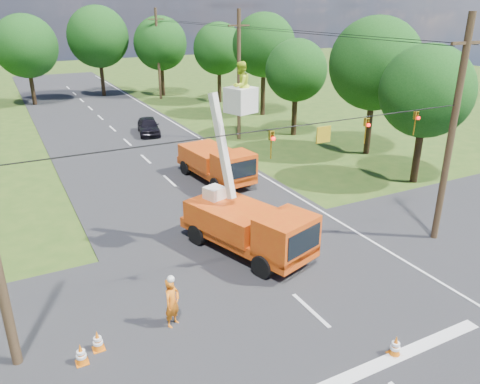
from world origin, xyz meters
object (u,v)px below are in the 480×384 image
second_truck (217,163)px  distant_car (148,126)px  traffic_cone_1 (395,346)px  tree_right_d (264,45)px  ground_worker (172,303)px  traffic_cone_5 (81,354)px  pole_right_near (452,132)px  tree_far_c (160,43)px  bucket_truck (249,216)px  tree_right_a (426,92)px  tree_right_e (219,49)px  tree_right_c (296,71)px  pole_right_far (158,54)px  traffic_cone_3 (225,196)px  tree_far_b (98,37)px  tree_right_b (375,64)px  pole_right_mid (239,75)px  tree_far_a (26,46)px  traffic_cone_2 (239,227)px  traffic_cone_6 (214,159)px

second_truck → distant_car: second_truck is taller
traffic_cone_1 → tree_right_d: (13.81, 32.07, 6.32)m
ground_worker → traffic_cone_5: (-3.12, -0.48, -0.55)m
traffic_cone_5 → pole_right_near: pole_right_near is taller
ground_worker → tree_far_c: size_ratio=0.20×
second_truck → ground_worker: 14.17m
bucket_truck → tree_right_a: tree_right_a is taller
distant_car → tree_right_e: bearing=53.1°
second_truck → traffic_cone_5: (-10.42, -12.62, -0.83)m
ground_worker → traffic_cone_5: 3.20m
tree_right_c → tree_right_a: bearing=-88.7°
second_truck → pole_right_far: 29.18m
traffic_cone_1 → traffic_cone_3: same height
tree_right_d → tree_far_c: (-5.30, 15.00, -0.62)m
pole_right_near → tree_far_b: size_ratio=0.97×
pole_right_near → tree_right_b: (6.50, 12.00, 1.33)m
tree_right_c → tree_far_b: tree_far_b is taller
ground_worker → tree_right_d: size_ratio=0.19×
pole_right_mid → ground_worker: bearing=-122.7°
traffic_cone_5 → pole_right_near: bearing=3.3°
second_truck → tree_right_c: tree_right_c is taller
traffic_cone_3 → tree_far_a: (-6.63, 34.56, 5.83)m
tree_right_a → tree_right_b: size_ratio=0.86×
pole_right_near → tree_far_b: (-5.50, 45.00, 1.70)m
pole_right_far → tree_right_a: (5.00, -34.00, 0.46)m
distant_car → tree_right_d: 13.98m
traffic_cone_2 → pole_right_mid: pole_right_mid is taller
second_truck → tree_far_a: bearing=98.0°
ground_worker → tree_right_a: (18.13, 6.47, 4.66)m
pole_right_far → tree_far_a: 13.87m
tree_far_a → tree_far_c: size_ratio=1.04×
bucket_truck → tree_right_e: bearing=49.0°
pole_right_mid → tree_far_a: pole_right_mid is taller
traffic_cone_2 → tree_right_c: bearing=48.5°
pole_right_near → tree_right_e: 35.41m
tree_far_a → ground_worker: bearing=-89.5°
traffic_cone_3 → tree_far_b: bearing=87.9°
pole_right_far → traffic_cone_2: bearing=-102.7°
tree_right_c → tree_far_b: bearing=111.4°
tree_right_b → pole_right_near: bearing=-118.4°
distant_car → traffic_cone_5: distant_car is taller
traffic_cone_1 → tree_far_c: (8.51, 47.07, 5.70)m
tree_right_c → tree_far_b: size_ratio=0.76×
traffic_cone_5 → tree_right_a: bearing=18.1°
distant_car → tree_right_c: (10.85, -5.83, 4.60)m
traffic_cone_1 → tree_right_e: bearing=72.3°
traffic_cone_6 → tree_right_a: (9.55, -8.90, 5.20)m
traffic_cone_5 → pole_right_far: pole_right_far is taller
pole_right_far → tree_right_e: pole_right_far is taller
second_truck → tree_right_b: (12.34, 0.32, 5.24)m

